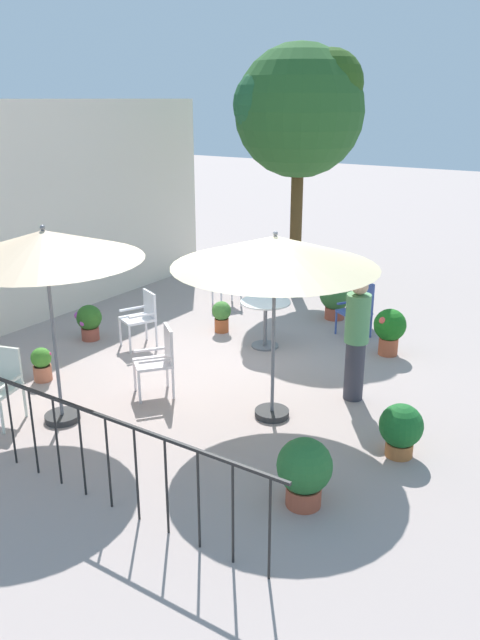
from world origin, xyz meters
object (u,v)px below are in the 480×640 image
object	(u,v)px
potted_plant_1	(222,315)
potted_plant_5	(42,363)
potted_plant_3	(335,296)
potted_plant_4	(401,428)
potted_plant_7	(89,321)
patio_chair_2	(359,306)
potted_plant_6	(389,328)
patio_umbrella_0	(275,253)
shade_tree	(299,111)
patio_umbrella_1	(44,247)
patio_chair_1	(159,357)
cafe_table_0	(265,315)
patio_chair_3	(0,380)
patio_chair_4	(225,278)
patio_chair_0	(142,315)
standing_person	(356,338)
potted_plant_0	(304,469)

from	to	relation	value
potted_plant_1	potted_plant_5	bearing A→B (deg)	161.63
potted_plant_3	potted_plant_4	size ratio (longest dim) A/B	1.22
potted_plant_7	patio_chair_2	bearing A→B (deg)	-54.10
potted_plant_4	potted_plant_6	world-z (taller)	potted_plant_6
potted_plant_7	patio_umbrella_0	bearing A→B (deg)	-99.47
shade_tree	potted_plant_3	world-z (taller)	shade_tree
patio_umbrella_1	patio_chair_1	distance (m)	2.17
patio_chair_2	potted_plant_7	size ratio (longest dim) A/B	1.56
cafe_table_0	potted_plant_4	xyz separation A→B (m)	(-2.01, -2.98, -0.20)
patio_chair_1	potted_plant_5	xyz separation A→B (m)	(-0.59, 1.70, -0.29)
patio_chair_1	patio_chair_3	world-z (taller)	patio_chair_1
potted_plant_5	potted_plant_6	xyz separation A→B (m)	(3.65, -3.80, 0.18)
patio_umbrella_0	patio_chair_4	world-z (taller)	patio_umbrella_0
patio_chair_1	potted_plant_1	size ratio (longest dim) A/B	1.76
patio_chair_0	potted_plant_1	xyz separation A→B (m)	(1.24, -0.71, -0.23)
patio_chair_0	patio_chair_1	size ratio (longest dim) A/B	0.94
cafe_table_0	shade_tree	bearing A→B (deg)	20.18
patio_chair_0	cafe_table_0	bearing A→B (deg)	-58.24
cafe_table_0	potted_plant_6	size ratio (longest dim) A/B	1.08
potted_plant_4	potted_plant_7	size ratio (longest dim) A/B	1.04
shade_tree	potted_plant_6	size ratio (longest dim) A/B	6.48
patio_chair_2	potted_plant_4	xyz separation A→B (m)	(-3.33, -1.94, -0.17)
potted_plant_3	potted_plant_4	distance (m)	4.71
patio_chair_0	potted_plant_4	size ratio (longest dim) A/B	1.44
patio_chair_2	potted_plant_7	world-z (taller)	patio_chair_2
potted_plant_1	potted_plant_5	distance (m)	3.21
patio_chair_4	standing_person	bearing A→B (deg)	-122.94
patio_chair_0	potted_plant_5	distance (m)	1.86
patio_chair_2	potted_plant_1	bearing A→B (deg)	119.15
shade_tree	patio_chair_0	size ratio (longest dim) A/B	5.38
patio_chair_2	potted_plant_4	bearing A→B (deg)	-149.87
potted_plant_6	patio_umbrella_0	bearing A→B (deg)	169.96
patio_umbrella_0	potted_plant_0	size ratio (longest dim) A/B	3.41
shade_tree	standing_person	xyz separation A→B (m)	(-3.98, -3.07, -2.73)
potted_plant_6	potted_plant_4	bearing A→B (deg)	-156.96
potted_plant_7	potted_plant_0	bearing A→B (deg)	-112.07
potted_plant_0	potted_plant_1	world-z (taller)	potted_plant_0
shade_tree	patio_chair_2	world-z (taller)	shade_tree
potted_plant_7	standing_person	size ratio (longest dim) A/B	0.36
patio_chair_1	potted_plant_0	world-z (taller)	patio_chair_1
patio_umbrella_1	cafe_table_0	bearing A→B (deg)	-13.68
patio_chair_0	potted_plant_7	size ratio (longest dim) A/B	1.50
cafe_table_0	standing_person	distance (m)	2.21
potted_plant_3	patio_chair_0	bearing A→B (deg)	145.16
patio_chair_4	potted_plant_1	xyz separation A→B (m)	(-1.30, -0.82, -0.22)
patio_chair_1	potted_plant_0	distance (m)	3.03
patio_umbrella_1	potted_plant_5	size ratio (longest dim) A/B	5.00
potted_plant_4	potted_plant_5	size ratio (longest dim) A/B	1.26
shade_tree	potted_plant_3	xyz separation A→B (m)	(-1.13, -1.47, -3.18)
patio_umbrella_0	potted_plant_1	bearing A→B (deg)	46.49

